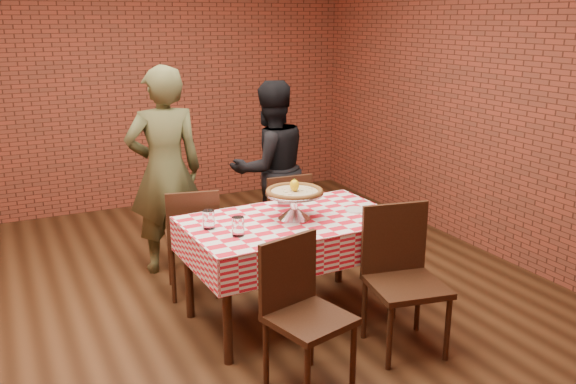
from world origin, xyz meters
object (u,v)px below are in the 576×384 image
object	(u,v)px
chair_far_right	(282,221)
pizza	(294,192)
diner_black	(270,169)
chair_near_right	(407,283)
condiment_caddy	(283,197)
diner_olive	(165,171)
water_glass_left	(238,226)
chair_far_left	(192,240)
pizza_stand	(294,205)
chair_near_left	(310,320)
water_glass_right	(209,220)
table	(291,269)

from	to	relation	value
chair_far_right	pizza	bearing A→B (deg)	73.30
diner_black	chair_near_right	bearing A→B (deg)	87.64
condiment_caddy	diner_olive	distance (m)	1.16
pizza	water_glass_left	distance (m)	0.53
chair_far_left	diner_olive	xyz separation A→B (m)	(-0.04, 0.53, 0.44)
pizza	chair_far_right	distance (m)	1.02
pizza_stand	water_glass_left	bearing A→B (deg)	-161.93
chair_near_left	chair_far_right	distance (m)	1.79
pizza	water_glass_right	bearing A→B (deg)	174.83
chair_far_right	diner_black	world-z (taller)	diner_black
pizza_stand	diner_black	bearing A→B (deg)	72.60
water_glass_right	chair_far_left	bearing A→B (deg)	82.96
chair_far_right	diner_olive	xyz separation A→B (m)	(-0.87, 0.43, 0.44)
chair_near_left	chair_far_left	bearing A→B (deg)	82.85
table	chair_far_right	size ratio (longest dim) A/B	1.66
diner_black	condiment_caddy	bearing A→B (deg)	66.67
pizza	water_glass_right	size ratio (longest dim) A/B	3.16
pizza	chair_near_left	world-z (taller)	pizza
chair_near_left	diner_black	size ratio (longest dim) A/B	0.57
chair_far_left	chair_near_right	bearing A→B (deg)	135.59
water_glass_right	chair_near_right	world-z (taller)	chair_near_right
condiment_caddy	diner_olive	bearing A→B (deg)	133.18
chair_near_left	chair_far_left	xyz separation A→B (m)	(-0.20, 1.57, -0.01)
pizza_stand	chair_near_right	size ratio (longest dim) A/B	0.44
pizza	diner_black	bearing A→B (deg)	72.60
condiment_caddy	chair_near_left	bearing A→B (deg)	-97.25
chair_near_left	chair_far_right	xyz separation A→B (m)	(0.63, 1.68, -0.01)
diner_black	water_glass_right	bearing A→B (deg)	46.42
water_glass_left	condiment_caddy	size ratio (longest dim) A/B	0.89
chair_near_right	diner_black	bearing A→B (deg)	101.98
pizza_stand	diner_black	world-z (taller)	diner_black
water_glass_right	chair_far_left	world-z (taller)	water_glass_right
chair_near_left	chair_far_right	bearing A→B (deg)	55.05
pizza	condiment_caddy	size ratio (longest dim) A/B	2.81
diner_olive	diner_black	size ratio (longest dim) A/B	1.11
chair_near_left	chair_far_right	size ratio (longest dim) A/B	1.03
chair_near_left	diner_olive	distance (m)	2.16
pizza	diner_olive	xyz separation A→B (m)	(-0.57, 1.26, -0.07)
pizza_stand	chair_near_left	size ratio (longest dim) A/B	0.46
diner_olive	water_glass_left	bearing A→B (deg)	96.56
chair_near_right	chair_far_right	size ratio (longest dim) A/B	1.08
chair_near_right	chair_far_left	world-z (taller)	chair_near_right
pizza	chair_far_right	bearing A→B (deg)	69.99
table	condiment_caddy	size ratio (longest dim) A/B	10.24
table	condiment_caddy	bearing A→B (deg)	75.36
chair_near_right	chair_far_right	xyz separation A→B (m)	(-0.14, 1.56, -0.04)
water_glass_right	condiment_caddy	size ratio (longest dim) A/B	0.89
condiment_caddy	diner_black	bearing A→B (deg)	81.64
chair_near_right	chair_far_left	bearing A→B (deg)	134.30
condiment_caddy	diner_black	xyz separation A→B (m)	(0.35, 0.98, -0.04)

